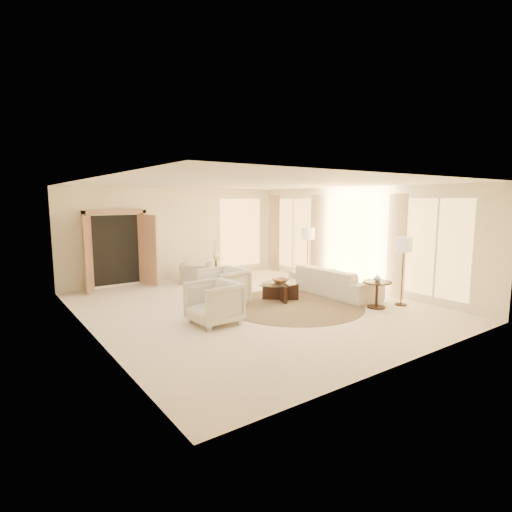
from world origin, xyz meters
TOP-DOWN VIEW (x-y plane):
  - room at (0.00, 0.00)m, footprint 7.04×8.04m
  - windows_right at (3.45, 0.10)m, footprint 0.10×6.40m
  - window_back_corner at (2.30, 3.95)m, footprint 1.70×0.10m
  - curtains_right at (3.40, 1.00)m, footprint 0.06×5.20m
  - french_doors at (-1.90, 3.82)m, footprint 1.95×0.66m
  - area_rug at (0.82, -0.51)m, footprint 4.19×4.19m
  - sofa at (2.39, -0.29)m, footprint 0.99×2.48m
  - armchair_left at (-0.44, 0.52)m, footprint 0.96×1.01m
  - armchair_right at (-1.35, -0.61)m, footprint 0.89×0.94m
  - accent_chair at (0.14, 3.13)m, footprint 1.05×0.95m
  - coffee_table at (0.91, 0.08)m, footprint 1.41×1.41m
  - end_table at (2.25, -1.74)m, footprint 0.65×0.65m
  - side_table at (0.97, 3.36)m, footprint 0.56×0.56m
  - floor_lamp_near at (2.90, 1.27)m, footprint 0.40×0.40m
  - floor_lamp_far at (2.90, -1.94)m, footprint 0.39×0.39m
  - bowl at (0.91, 0.08)m, footprint 0.40×0.40m
  - end_vase at (2.25, -1.74)m, footprint 0.17×0.17m
  - side_vase at (0.97, 3.36)m, footprint 0.27×0.27m

SIDE VIEW (x-z plane):
  - area_rug at x=0.82m, z-range 0.00..0.01m
  - coffee_table at x=0.91m, z-range 0.06..0.49m
  - sofa at x=2.39m, z-range 0.00..0.72m
  - accent_chair at x=0.14m, z-range 0.00..0.77m
  - side_table at x=0.97m, z-range 0.07..0.72m
  - end_table at x=2.25m, z-range 0.11..0.73m
  - armchair_right at x=-1.35m, z-range 0.00..0.93m
  - armchair_left at x=-0.44m, z-range 0.00..0.95m
  - bowl at x=0.91m, z-range 0.43..0.53m
  - end_vase at x=2.25m, z-range 0.61..0.78m
  - side_vase at x=0.97m, z-range 0.64..0.86m
  - french_doors at x=-1.90m, z-range -0.01..2.15m
  - curtains_right at x=3.40m, z-range 0.00..2.60m
  - windows_right at x=3.45m, z-range 0.15..2.55m
  - window_back_corner at x=2.30m, z-range 0.15..2.55m
  - floor_lamp_far at x=2.90m, z-range 0.56..2.15m
  - floor_lamp_near at x=2.90m, z-range 0.57..2.21m
  - room at x=0.00m, z-range -0.02..2.81m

